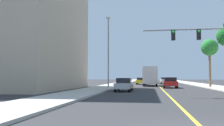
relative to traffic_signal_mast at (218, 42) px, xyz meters
The scene contains 14 objects.
ground 29.25m from the traffic_signal_mast, 97.68° to the left, with size 192.00×192.00×0.00m, color #2D2D30.
sidewalk_left 31.31m from the traffic_signal_mast, 112.48° to the left, with size 3.72×168.00×0.15m, color #B2ADA3.
sidewalk_right 29.27m from the traffic_signal_mast, 81.79° to the left, with size 3.72×168.00×0.15m, color beige.
lane_marking_center 29.25m from the traffic_signal_mast, 97.68° to the left, with size 0.16×144.00×0.01m, color yellow.
building_left_near 23.89m from the traffic_signal_mast, 156.30° to the left, with size 12.46×18.66×16.95m, color tan.
traffic_signal_mast is the anchor object (origin of this frame).
street_lamp 14.48m from the traffic_signal_mast, 136.55° to the left, with size 0.56×0.28×8.93m.
palm_far 17.36m from the traffic_signal_mast, 79.31° to the left, with size 2.42×2.42×6.89m.
car_silver 11.03m from the traffic_signal_mast, 141.90° to the left, with size 1.75×3.97×1.44m.
car_blue 37.47m from the traffic_signal_mast, 97.50° to the left, with size 2.07×4.28×1.49m.
car_yellow 31.94m from the traffic_signal_mast, 102.86° to the left, with size 2.07×4.37×1.40m.
car_red 16.22m from the traffic_signal_mast, 99.20° to the left, with size 2.07×4.26×1.49m.
car_white 36.81m from the traffic_signal_mast, 93.26° to the left, with size 1.95×4.51×1.43m.
delivery_truck 23.83m from the traffic_signal_mast, 102.90° to the left, with size 2.52×8.15×3.24m.
Camera 1 is at (-1.60, -7.55, 1.59)m, focal length 40.30 mm.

